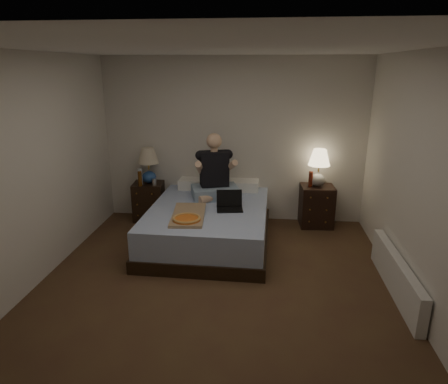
# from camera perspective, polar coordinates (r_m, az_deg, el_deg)

# --- Properties ---
(floor) EXTENTS (4.00, 4.50, 0.00)m
(floor) POSITION_cam_1_polar(r_m,az_deg,el_deg) (4.48, -1.25, -13.93)
(floor) COLOR brown
(floor) RESTS_ON ground
(ceiling) EXTENTS (4.00, 4.50, 0.00)m
(ceiling) POSITION_cam_1_polar(r_m,az_deg,el_deg) (3.83, -1.51, 19.93)
(ceiling) COLOR white
(ceiling) RESTS_ON ground
(wall_back) EXTENTS (4.00, 0.00, 2.50)m
(wall_back) POSITION_cam_1_polar(r_m,az_deg,el_deg) (6.16, 1.33, 7.31)
(wall_back) COLOR silver
(wall_back) RESTS_ON ground
(wall_front) EXTENTS (4.00, 0.00, 2.50)m
(wall_front) POSITION_cam_1_polar(r_m,az_deg,el_deg) (1.95, -10.23, -16.57)
(wall_front) COLOR silver
(wall_front) RESTS_ON ground
(wall_left) EXTENTS (0.00, 4.50, 2.50)m
(wall_left) POSITION_cam_1_polar(r_m,az_deg,el_deg) (4.67, -26.52, 2.17)
(wall_left) COLOR silver
(wall_left) RESTS_ON ground
(wall_right) EXTENTS (0.00, 4.50, 2.50)m
(wall_right) POSITION_cam_1_polar(r_m,az_deg,el_deg) (4.22, 26.65, 0.69)
(wall_right) COLOR silver
(wall_right) RESTS_ON ground
(bed) EXTENTS (1.59, 2.10, 0.52)m
(bed) POSITION_cam_1_polar(r_m,az_deg,el_deg) (5.54, -2.14, -4.55)
(bed) COLOR #5D7DBA
(bed) RESTS_ON floor
(nightstand_left) EXTENTS (0.50, 0.45, 0.60)m
(nightstand_left) POSITION_cam_1_polar(r_m,az_deg,el_deg) (6.44, -10.66, -1.30)
(nightstand_left) COLOR black
(nightstand_left) RESTS_ON floor
(nightstand_right) EXTENTS (0.51, 0.46, 0.63)m
(nightstand_right) POSITION_cam_1_polar(r_m,az_deg,el_deg) (6.23, 13.06, -1.93)
(nightstand_right) COLOR black
(nightstand_right) RESTS_ON floor
(lamp_left) EXTENTS (0.36, 0.36, 0.56)m
(lamp_left) POSITION_cam_1_polar(r_m,az_deg,el_deg) (6.29, -10.73, 3.74)
(lamp_left) COLOR #274E92
(lamp_left) RESTS_ON nightstand_left
(lamp_right) EXTENTS (0.40, 0.40, 0.56)m
(lamp_right) POSITION_cam_1_polar(r_m,az_deg,el_deg) (6.07, 13.38, 3.37)
(lamp_right) COLOR #9B9A92
(lamp_right) RESTS_ON nightstand_right
(water_bottle) EXTENTS (0.07, 0.07, 0.25)m
(water_bottle) POSITION_cam_1_polar(r_m,az_deg,el_deg) (6.27, -11.88, 2.16)
(water_bottle) COLOR silver
(water_bottle) RESTS_ON nightstand_left
(soda_can) EXTENTS (0.07, 0.07, 0.10)m
(soda_can) POSITION_cam_1_polar(r_m,az_deg,el_deg) (6.21, -9.94, 1.41)
(soda_can) COLOR beige
(soda_can) RESTS_ON nightstand_left
(beer_bottle_left) EXTENTS (0.06, 0.06, 0.23)m
(beer_bottle_left) POSITION_cam_1_polar(r_m,az_deg,el_deg) (6.19, -11.91, 1.87)
(beer_bottle_left) COLOR #552F0C
(beer_bottle_left) RESTS_ON nightstand_left
(beer_bottle_right) EXTENTS (0.06, 0.06, 0.23)m
(beer_bottle_right) POSITION_cam_1_polar(r_m,az_deg,el_deg) (6.05, 12.26, 1.80)
(beer_bottle_right) COLOR #50170B
(beer_bottle_right) RESTS_ON nightstand_right
(person) EXTENTS (0.78, 0.69, 0.93)m
(person) POSITION_cam_1_polar(r_m,az_deg,el_deg) (5.68, -1.32, 3.69)
(person) COLOR black
(person) RESTS_ON bed
(laptop) EXTENTS (0.38, 0.33, 0.24)m
(laptop) POSITION_cam_1_polar(r_m,az_deg,el_deg) (5.26, 0.83, -1.35)
(laptop) COLOR black
(laptop) RESTS_ON bed
(pizza_box) EXTENTS (0.46, 0.79, 0.08)m
(pizza_box) POSITION_cam_1_polar(r_m,az_deg,el_deg) (4.89, -5.36, -3.92)
(pizza_box) COLOR tan
(pizza_box) RESTS_ON bed
(radiator) EXTENTS (0.10, 1.60, 0.40)m
(radiator) POSITION_cam_1_polar(r_m,az_deg,el_deg) (4.73, 23.36, -10.89)
(radiator) COLOR silver
(radiator) RESTS_ON floor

